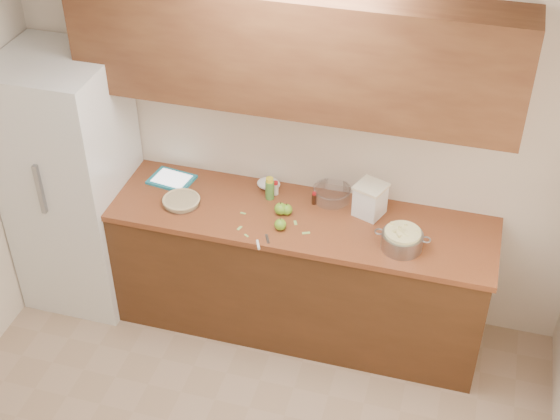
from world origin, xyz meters
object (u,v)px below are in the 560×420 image
(pie, at_px, (181,201))
(colander, at_px, (402,240))
(flour_canister, at_px, (370,199))
(tablet, at_px, (172,179))

(pie, height_order, colander, colander)
(flour_canister, bearing_deg, pie, -169.38)
(colander, bearing_deg, tablet, 170.01)
(pie, bearing_deg, colander, -2.34)
(colander, bearing_deg, flour_canister, 131.47)
(colander, relative_size, flour_canister, 1.48)
(pie, bearing_deg, tablet, 125.42)
(flour_canister, xyz_separation_m, tablet, (-1.32, -0.00, -0.10))
(pie, distance_m, colander, 1.41)
(pie, height_order, flour_canister, flour_canister)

